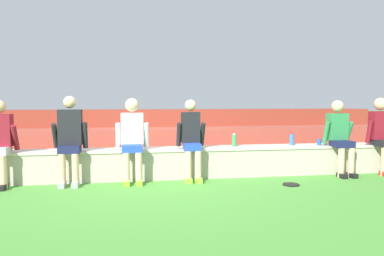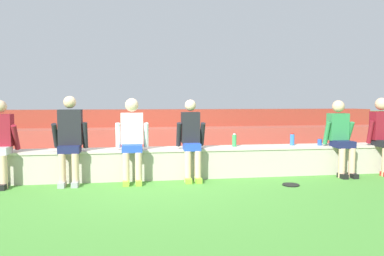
{
  "view_description": "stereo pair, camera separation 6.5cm",
  "coord_description": "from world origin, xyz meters",
  "px_view_note": "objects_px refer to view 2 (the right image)",
  "views": [
    {
      "loc": [
        -0.35,
        -5.98,
        1.34
      ],
      "look_at": [
        0.67,
        0.23,
        0.87
      ],
      "focal_mm": 33.6,
      "sensor_mm": 36.0,
      "label": 1
    },
    {
      "loc": [
        -0.28,
        -5.99,
        1.34
      ],
      "look_at": [
        0.67,
        0.23,
        0.87
      ],
      "focal_mm": 33.6,
      "sensor_mm": 36.0,
      "label": 2
    }
  ],
  "objects_px": {
    "person_rightmost_edge": "(383,133)",
    "frisbee": "(291,185)",
    "water_bottle_mid_right": "(292,140)",
    "plastic_cup_middle": "(320,142)",
    "water_bottle_near_right": "(234,140)",
    "person_right_of_center": "(191,138)",
    "person_far_left": "(0,141)",
    "person_far_right": "(340,135)",
    "person_left_of_center": "(70,137)",
    "person_center": "(132,137)"
  },
  "relations": [
    {
      "from": "person_far_right",
      "to": "person_left_of_center",
      "type": "bearing_deg",
      "value": 179.95
    },
    {
      "from": "person_rightmost_edge",
      "to": "frisbee",
      "type": "xyz_separation_m",
      "value": [
        -2.05,
        -0.61,
        -0.75
      ]
    },
    {
      "from": "person_center",
      "to": "plastic_cup_middle",
      "type": "relative_size",
      "value": 12.05
    },
    {
      "from": "person_left_of_center",
      "to": "water_bottle_mid_right",
      "type": "xyz_separation_m",
      "value": [
        3.91,
        0.28,
        -0.13
      ]
    },
    {
      "from": "person_left_of_center",
      "to": "person_far_right",
      "type": "relative_size",
      "value": 1.05
    },
    {
      "from": "person_center",
      "to": "frisbee",
      "type": "distance_m",
      "value": 2.69
    },
    {
      "from": "person_far_left",
      "to": "person_right_of_center",
      "type": "height_order",
      "value": "person_right_of_center"
    },
    {
      "from": "person_center",
      "to": "person_right_of_center",
      "type": "height_order",
      "value": "person_center"
    },
    {
      "from": "water_bottle_mid_right",
      "to": "frisbee",
      "type": "relative_size",
      "value": 0.85
    },
    {
      "from": "person_far_left",
      "to": "person_center",
      "type": "xyz_separation_m",
      "value": [
        2.04,
        0.03,
        0.03
      ]
    },
    {
      "from": "water_bottle_mid_right",
      "to": "frisbee",
      "type": "bearing_deg",
      "value": -114.76
    },
    {
      "from": "person_rightmost_edge",
      "to": "plastic_cup_middle",
      "type": "relative_size",
      "value": 12.19
    },
    {
      "from": "person_rightmost_edge",
      "to": "water_bottle_near_right",
      "type": "height_order",
      "value": "person_rightmost_edge"
    },
    {
      "from": "person_left_of_center",
      "to": "person_right_of_center",
      "type": "relative_size",
      "value": 1.04
    },
    {
      "from": "person_center",
      "to": "person_far_left",
      "type": "bearing_deg",
      "value": -179.17
    },
    {
      "from": "person_far_right",
      "to": "water_bottle_mid_right",
      "type": "xyz_separation_m",
      "value": [
        -0.79,
        0.29,
        -0.1
      ]
    },
    {
      "from": "water_bottle_near_right",
      "to": "frisbee",
      "type": "distance_m",
      "value": 1.29
    },
    {
      "from": "frisbee",
      "to": "person_far_right",
      "type": "bearing_deg",
      "value": 27.47
    },
    {
      "from": "person_center",
      "to": "person_far_right",
      "type": "height_order",
      "value": "person_center"
    },
    {
      "from": "water_bottle_mid_right",
      "to": "plastic_cup_middle",
      "type": "height_order",
      "value": "water_bottle_mid_right"
    },
    {
      "from": "person_left_of_center",
      "to": "person_far_left",
      "type": "bearing_deg",
      "value": -179.08
    },
    {
      "from": "plastic_cup_middle",
      "to": "person_far_right",
      "type": "bearing_deg",
      "value": -34.83
    },
    {
      "from": "person_right_of_center",
      "to": "water_bottle_near_right",
      "type": "height_order",
      "value": "person_right_of_center"
    },
    {
      "from": "person_far_right",
      "to": "person_rightmost_edge",
      "type": "height_order",
      "value": "person_rightmost_edge"
    },
    {
      "from": "person_right_of_center",
      "to": "person_center",
      "type": "bearing_deg",
      "value": -179.69
    },
    {
      "from": "frisbee",
      "to": "person_left_of_center",
      "type": "bearing_deg",
      "value": 169.69
    },
    {
      "from": "frisbee",
      "to": "water_bottle_near_right",
      "type": "bearing_deg",
      "value": 127.31
    },
    {
      "from": "person_far_left",
      "to": "plastic_cup_middle",
      "type": "relative_size",
      "value": 11.78
    },
    {
      "from": "water_bottle_mid_right",
      "to": "water_bottle_near_right",
      "type": "relative_size",
      "value": 0.97
    },
    {
      "from": "person_left_of_center",
      "to": "plastic_cup_middle",
      "type": "relative_size",
      "value": 12.37
    },
    {
      "from": "person_center",
      "to": "frisbee",
      "type": "bearing_deg",
      "value": -14.5
    },
    {
      "from": "frisbee",
      "to": "person_right_of_center",
      "type": "bearing_deg",
      "value": 156.65
    },
    {
      "from": "person_far_left",
      "to": "person_rightmost_edge",
      "type": "bearing_deg",
      "value": -0.06
    },
    {
      "from": "water_bottle_mid_right",
      "to": "frisbee",
      "type": "distance_m",
      "value": 1.19
    },
    {
      "from": "person_far_left",
      "to": "person_right_of_center",
      "type": "bearing_deg",
      "value": 0.66
    },
    {
      "from": "person_far_left",
      "to": "water_bottle_mid_right",
      "type": "height_order",
      "value": "person_far_left"
    },
    {
      "from": "water_bottle_near_right",
      "to": "person_center",
      "type": "bearing_deg",
      "value": -172.0
    },
    {
      "from": "water_bottle_mid_right",
      "to": "plastic_cup_middle",
      "type": "distance_m",
      "value": 0.51
    },
    {
      "from": "person_far_left",
      "to": "person_far_right",
      "type": "bearing_deg",
      "value": 0.13
    },
    {
      "from": "water_bottle_mid_right",
      "to": "plastic_cup_middle",
      "type": "xyz_separation_m",
      "value": [
        0.5,
        -0.09,
        -0.05
      ]
    },
    {
      "from": "water_bottle_near_right",
      "to": "plastic_cup_middle",
      "type": "bearing_deg",
      "value": -2.47
    },
    {
      "from": "person_left_of_center",
      "to": "water_bottle_near_right",
      "type": "bearing_deg",
      "value": 5.45
    },
    {
      "from": "person_right_of_center",
      "to": "person_far_right",
      "type": "xyz_separation_m",
      "value": [
        2.72,
        -0.02,
        0.01
      ]
    },
    {
      "from": "person_rightmost_edge",
      "to": "water_bottle_mid_right",
      "type": "xyz_separation_m",
      "value": [
        -1.63,
        0.31,
        -0.13
      ]
    },
    {
      "from": "person_center",
      "to": "water_bottle_mid_right",
      "type": "relative_size",
      "value": 6.12
    },
    {
      "from": "person_left_of_center",
      "to": "person_far_right",
      "type": "height_order",
      "value": "person_left_of_center"
    },
    {
      "from": "person_center",
      "to": "person_left_of_center",
      "type": "bearing_deg",
      "value": -179.27
    },
    {
      "from": "plastic_cup_middle",
      "to": "person_right_of_center",
      "type": "bearing_deg",
      "value": -175.77
    },
    {
      "from": "person_left_of_center",
      "to": "frisbee",
      "type": "relative_size",
      "value": 5.32
    },
    {
      "from": "person_right_of_center",
      "to": "water_bottle_near_right",
      "type": "xyz_separation_m",
      "value": [
        0.82,
        0.25,
        -0.09
      ]
    }
  ]
}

